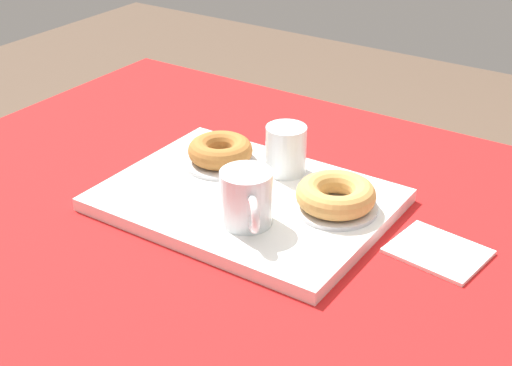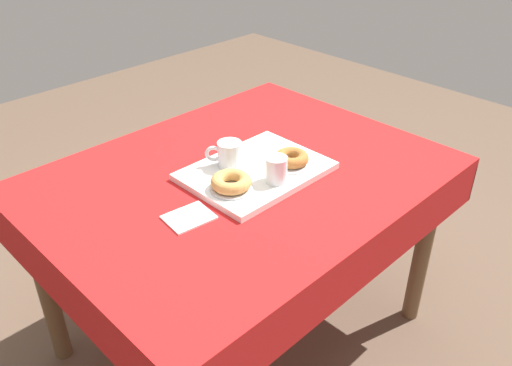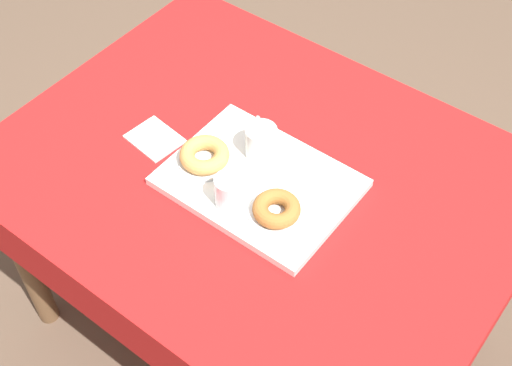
# 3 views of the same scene
# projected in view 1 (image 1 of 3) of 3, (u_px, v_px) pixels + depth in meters

# --- Properties ---
(dining_table) EXTENTS (1.31, 1.01, 0.75)m
(dining_table) POSITION_uv_depth(u_px,v_px,m) (248.00, 272.00, 1.20)
(dining_table) COLOR red
(dining_table) RESTS_ON ground
(serving_tray) EXTENTS (0.45, 0.33, 0.02)m
(serving_tray) POSITION_uv_depth(u_px,v_px,m) (247.00, 200.00, 1.19)
(serving_tray) COLOR white
(serving_tray) RESTS_ON dining_table
(tea_mug_left) EXTENTS (0.10, 0.10, 0.09)m
(tea_mug_left) POSITION_uv_depth(u_px,v_px,m) (247.00, 200.00, 1.09)
(tea_mug_left) COLOR white
(tea_mug_left) RESTS_ON serving_tray
(water_glass_near) EXTENTS (0.07, 0.07, 0.08)m
(water_glass_near) POSITION_uv_depth(u_px,v_px,m) (286.00, 152.00, 1.24)
(water_glass_near) COLOR white
(water_glass_near) RESTS_ON serving_tray
(donut_plate_left) EXTENTS (0.13, 0.13, 0.01)m
(donut_plate_left) POSITION_uv_depth(u_px,v_px,m) (221.00, 162.00, 1.28)
(donut_plate_left) COLOR silver
(donut_plate_left) RESTS_ON serving_tray
(sugar_donut_left) EXTENTS (0.11, 0.11, 0.04)m
(sugar_donut_left) POSITION_uv_depth(u_px,v_px,m) (220.00, 150.00, 1.27)
(sugar_donut_left) COLOR #A3662D
(sugar_donut_left) RESTS_ON donut_plate_left
(donut_plate_right) EXTENTS (0.13, 0.13, 0.01)m
(donut_plate_right) POSITION_uv_depth(u_px,v_px,m) (335.00, 207.00, 1.14)
(donut_plate_right) COLOR silver
(donut_plate_right) RESTS_ON serving_tray
(sugar_donut_right) EXTENTS (0.12, 0.12, 0.04)m
(sugar_donut_right) POSITION_uv_depth(u_px,v_px,m) (336.00, 195.00, 1.13)
(sugar_donut_right) COLOR tan
(sugar_donut_right) RESTS_ON donut_plate_right
(paper_napkin) EXTENTS (0.14, 0.12, 0.01)m
(paper_napkin) POSITION_uv_depth(u_px,v_px,m) (438.00, 252.00, 1.08)
(paper_napkin) COLOR white
(paper_napkin) RESTS_ON dining_table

